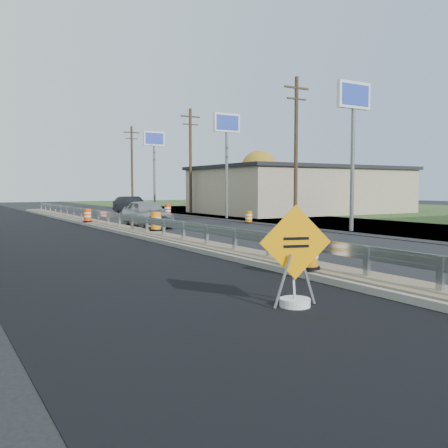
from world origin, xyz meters
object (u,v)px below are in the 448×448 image
barrel_shoulder_near (249,217)px  car_dark_mid (131,205)px  caution_sign (295,281)px  barrel_shoulder_mid (168,210)px  barrel_shoulder_far (136,207)px  barrel_median_near (309,254)px  barrel_median_mid (156,222)px  car_silver (147,213)px  barrel_median_far (87,216)px

barrel_shoulder_near → car_dark_mid: size_ratio=0.17×
caution_sign → barrel_shoulder_mid: bearing=88.9°
caution_sign → barrel_shoulder_far: 42.50m
barrel_median_near → caution_sign: bearing=-135.2°
barrel_shoulder_near → barrel_shoulder_far: (0.00, 20.89, 0.03)m
car_dark_mid → barrel_median_mid: bearing=-111.2°
barrel_median_mid → barrel_shoulder_near: (8.65, 4.82, -0.29)m
car_dark_mid → car_silver: bearing=-111.1°
barrel_shoulder_far → car_dark_mid: (-2.58, -5.73, 0.37)m
barrel_median_far → barrel_median_mid: bearing=-82.3°
barrel_shoulder_near → barrel_shoulder_mid: (-1.00, 10.74, 0.08)m
barrel_median_near → barrel_median_far: 20.89m
barrel_median_near → car_dark_mid: size_ratio=0.17×
barrel_median_far → barrel_shoulder_mid: bearing=40.2°
barrel_median_mid → car_silver: (1.54, 5.00, 0.15)m
caution_sign → barrel_shoulder_mid: (11.08, 30.60, -0.05)m
barrel_shoulder_far → car_silver: car_silver is taller
barrel_median_near → barrel_shoulder_far: bearing=75.8°
barrel_median_mid → car_dark_mid: bearing=73.1°
barrel_median_mid → car_silver: car_silver is taller
barrel_median_mid → car_dark_mid: 20.88m
barrel_median_far → barrel_shoulder_mid: (8.75, 7.39, -0.15)m
barrel_median_near → barrel_median_mid: size_ratio=0.89×
car_silver → barrel_median_mid: bearing=-105.2°
barrel_median_near → barrel_shoulder_far: barrel_median_near is taller
barrel_shoulder_mid → barrel_shoulder_near: bearing=-84.7°
barrel_median_near → barrel_shoulder_far: 39.65m
barrel_median_mid → car_silver: bearing=72.8°
barrel_median_near → barrel_median_mid: (1.10, 12.72, 0.05)m
barrel_median_mid → car_dark_mid: (6.07, 19.98, 0.11)m
barrel_shoulder_near → car_silver: bearing=178.5°
barrel_median_near → barrel_shoulder_near: bearing=60.9°
barrel_median_far → car_silver: car_silver is taller
barrel_median_mid → car_dark_mid: car_dark_mid is taller
barrel_shoulder_near → barrel_shoulder_mid: size_ratio=0.83×
car_silver → car_dark_mid: 15.65m
barrel_shoulder_mid → barrel_shoulder_far: bearing=84.3°
barrel_median_near → barrel_shoulder_far: (9.75, 38.43, -0.21)m
car_dark_mid → caution_sign: bearing=-109.5°
barrel_shoulder_mid → car_silver: (-6.10, -10.56, 0.36)m
barrel_shoulder_far → car_silver: 21.90m
barrel_median_near → car_silver: 17.92m
car_silver → barrel_median_near: bearing=-96.5°
barrel_median_mid → barrel_median_far: 8.25m
barrel_median_mid → barrel_shoulder_mid: 17.34m
barrel_median_far → car_silver: (2.64, -3.17, 0.20)m
barrel_shoulder_far → car_dark_mid: 6.29m
caution_sign → car_silver: bearing=94.8°
car_dark_mid → barrel_shoulder_mid: bearing=-74.7°
caution_sign → barrel_shoulder_near: bearing=77.4°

